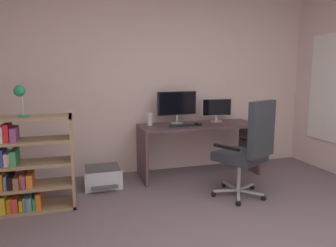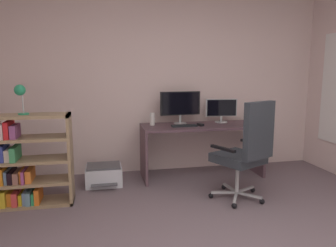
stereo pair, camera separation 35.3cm
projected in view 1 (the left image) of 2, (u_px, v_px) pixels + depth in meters
name	position (u px, v px, depth m)	size (l,w,h in m)	color
wall_back	(161.00, 81.00, 4.64)	(4.65, 0.10, 2.66)	beige
desk	(199.00, 137.00, 4.47)	(1.67, 0.62, 0.73)	#543B43
monitor_main	(177.00, 104.00, 4.46)	(0.58, 0.18, 0.45)	#B2B5B7
monitor_secondary	(217.00, 108.00, 4.64)	(0.46, 0.18, 0.34)	#B2B5B7
keyboard	(182.00, 125.00, 4.28)	(0.34, 0.13, 0.02)	black
computer_mouse	(198.00, 124.00, 4.34)	(0.06, 0.10, 0.03)	black
desktop_speaker	(150.00, 119.00, 4.32)	(0.07, 0.07, 0.17)	silver
office_chair	(248.00, 148.00, 3.59)	(0.65, 0.70, 1.15)	#B7BABC
bookshelf	(27.00, 168.00, 3.32)	(0.78, 0.33, 1.01)	#987D58
desk_lamp	(20.00, 94.00, 3.19)	(0.13, 0.12, 0.32)	#24905E
printer	(103.00, 177.00, 4.05)	(0.46, 0.46, 0.26)	silver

